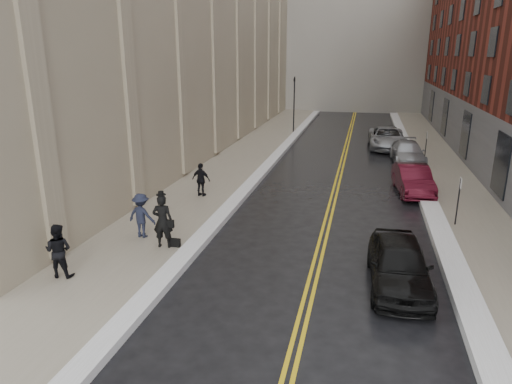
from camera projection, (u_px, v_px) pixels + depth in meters
The scene contains 18 objects.
ground at pixel (224, 298), 13.97m from camera, with size 160.00×160.00×0.00m, color black.
sidewalk_left at pixel (231, 167), 29.83m from camera, with size 4.00×64.00×0.15m, color gray.
sidewalk_right at pixel (451, 180), 26.83m from camera, with size 3.00×64.00×0.15m, color gray.
lane_stripe_a at pixel (337, 174), 28.32m from camera, with size 0.12×64.00×0.01m, color gold.
lane_stripe_b at pixel (341, 174), 28.27m from camera, with size 0.12×64.00×0.01m, color gold.
snow_ridge_left at pixel (265, 168), 29.31m from camera, with size 0.70×60.80×0.26m, color white.
snow_ridge_right at pixel (418, 177), 27.22m from camera, with size 0.85×60.80×0.30m, color white.
traffic_signal at pixel (294, 101), 41.56m from camera, with size 0.18×0.15×5.20m.
parking_sign_near at pixel (459, 198), 19.26m from camera, with size 0.06×0.35×2.23m.
parking_sign_far at pixel (426, 145), 30.42m from camera, with size 0.06×0.35×2.23m.
car_black at pixel (399, 264), 14.47m from camera, with size 1.85×4.61×1.57m, color black.
car_maroon at pixel (413, 180), 24.29m from camera, with size 1.58×4.53×1.49m, color #470C1A.
car_silver_near at pixel (408, 153), 31.07m from camera, with size 2.02×4.97×1.44m, color #9C9EA4.
car_silver_far at pixel (387, 138), 35.85m from camera, with size 2.74×5.94×1.65m, color gray.
pedestrian_main at pixel (163, 221), 17.04m from camera, with size 0.75×0.49×2.07m, color black.
pedestrian_a at pixel (58, 251), 14.80m from camera, with size 0.88×0.69×1.81m, color black.
pedestrian_b at pixel (142, 215), 18.02m from camera, with size 1.16×0.67×1.80m, color #1C2033.
pedestrian_c at pixel (201, 180), 23.28m from camera, with size 1.01×0.42×1.72m, color black.
Camera 1 is at (3.84, -11.84, 7.18)m, focal length 32.00 mm.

